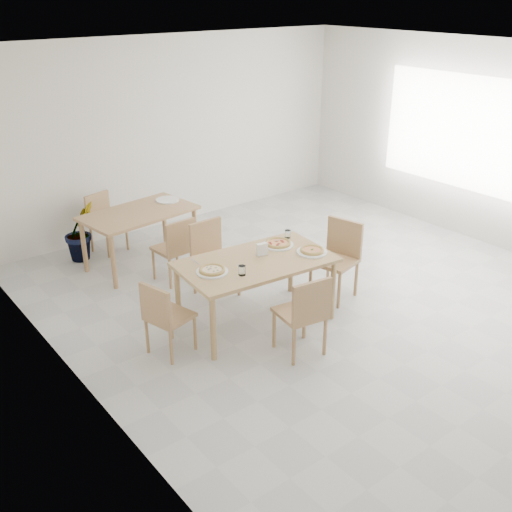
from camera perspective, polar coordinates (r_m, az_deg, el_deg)
room at (r=9.04m, az=20.52°, el=10.67°), size 7.28×7.00×7.00m
main_table at (r=6.38m, az=0.00°, el=-1.02°), size 1.72×1.08×0.75m
chair_south at (r=5.89m, az=4.66°, el=-5.23°), size 0.49×0.49×0.87m
chair_north at (r=7.11m, az=-4.24°, el=0.30°), size 0.46×0.46×0.89m
chair_west at (r=5.97m, az=-8.75°, el=-5.50°), size 0.48×0.48×0.80m
chair_east at (r=7.09m, az=7.87°, el=0.23°), size 0.55×0.55×0.93m
plate_margherita at (r=6.55m, az=5.35°, el=0.38°), size 0.33×0.33×0.02m
plate_mushroom at (r=6.09m, az=-4.20°, el=-1.51°), size 0.33×0.33×0.02m
plate_pepperoni at (r=6.71m, az=2.11°, el=1.07°), size 0.35×0.35×0.02m
pizza_margherita at (r=6.54m, az=5.36°, el=0.56°), size 0.31×0.31×0.03m
pizza_mushroom at (r=6.08m, az=-4.21°, el=-1.32°), size 0.27×0.27×0.03m
pizza_pepperoni at (r=6.70m, az=2.11°, el=1.25°), size 0.37×0.37×0.03m
tumbler_a at (r=6.91m, az=3.03°, el=2.11°), size 0.07×0.07×0.09m
tumbler_b at (r=6.01m, az=-1.34°, el=-1.38°), size 0.08×0.08×0.10m
napkin_holder at (r=6.43m, az=0.58°, el=0.59°), size 0.14×0.09×0.14m
fork_a at (r=6.34m, az=-5.82°, el=-0.53°), size 0.03×0.17×0.01m
fork_b at (r=6.17m, az=-1.64°, el=-1.12°), size 0.09×0.15×0.01m
second_table at (r=7.91m, az=-11.08°, el=3.59°), size 1.52×0.99×0.75m
chair_back_s at (r=7.42m, az=-7.61°, el=0.96°), size 0.45×0.45×0.84m
chair_back_n at (r=8.57m, az=-14.31°, el=3.51°), size 0.49×0.49×0.81m
plate_empty at (r=8.22m, az=-8.43°, el=5.30°), size 0.32×0.32×0.02m
potted_plant at (r=8.37m, az=-16.37°, el=2.29°), size 0.50×0.43×0.81m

